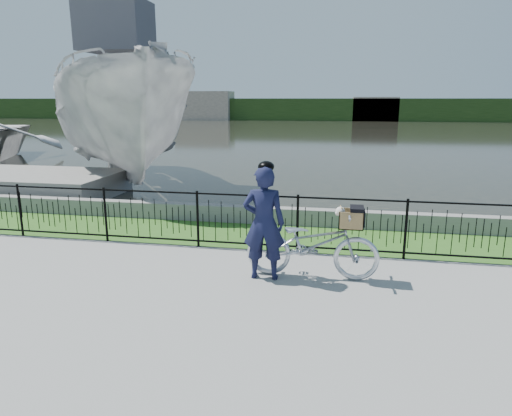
# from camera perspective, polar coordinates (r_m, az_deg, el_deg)

# --- Properties ---
(ground) EXTENTS (120.00, 120.00, 0.00)m
(ground) POSITION_cam_1_polar(r_m,az_deg,el_deg) (7.65, -3.65, -8.94)
(ground) COLOR gray
(ground) RESTS_ON ground
(grass_strip) EXTENTS (60.00, 2.00, 0.01)m
(grass_strip) POSITION_cam_1_polar(r_m,az_deg,el_deg) (10.04, -0.00, -3.37)
(grass_strip) COLOR #32621E
(grass_strip) RESTS_ON ground
(water) EXTENTS (120.00, 120.00, 0.00)m
(water) POSITION_cam_1_polar(r_m,az_deg,el_deg) (39.99, 8.18, 9.15)
(water) COLOR black
(water) RESTS_ON ground
(quay_wall) EXTENTS (60.00, 0.30, 0.40)m
(quay_wall) POSITION_cam_1_polar(r_m,az_deg,el_deg) (10.94, 0.97, -0.89)
(quay_wall) COLOR slate
(quay_wall) RESTS_ON ground
(fence) EXTENTS (14.00, 0.06, 1.15)m
(fence) POSITION_cam_1_polar(r_m,az_deg,el_deg) (8.94, -1.19, -1.69)
(fence) COLOR black
(fence) RESTS_ON ground
(far_treeline) EXTENTS (120.00, 6.00, 3.00)m
(far_treeline) POSITION_cam_1_polar(r_m,az_deg,el_deg) (66.89, 9.34, 12.07)
(far_treeline) COLOR #27441A
(far_treeline) RESTS_ON ground
(far_building_left) EXTENTS (8.00, 4.00, 4.00)m
(far_building_left) POSITION_cam_1_polar(r_m,az_deg,el_deg) (67.80, -6.46, 12.60)
(far_building_left) COLOR #A49384
(far_building_left) RESTS_ON ground
(far_building_right) EXTENTS (6.00, 3.00, 3.20)m
(far_building_right) POSITION_cam_1_polar(r_m,az_deg,el_deg) (65.50, 14.67, 11.88)
(far_building_right) COLOR #A49384
(far_building_right) RESTS_ON ground
(bicycle_rig) EXTENTS (2.19, 0.76, 1.26)m
(bicycle_rig) POSITION_cam_1_polar(r_m,az_deg,el_deg) (7.62, 7.11, -4.42)
(bicycle_rig) COLOR silver
(bicycle_rig) RESTS_ON ground
(cyclist) EXTENTS (0.72, 0.50, 1.96)m
(cyclist) POSITION_cam_1_polar(r_m,az_deg,el_deg) (7.42, 0.98, -1.76)
(cyclist) COLOR #121633
(cyclist) RESTS_ON ground
(boat_near) EXTENTS (9.60, 11.41, 6.04)m
(boat_near) POSITION_cam_1_polar(r_m,az_deg,el_deg) (16.68, -16.48, 10.51)
(boat_near) COLOR #A8A8A8
(boat_near) RESTS_ON water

